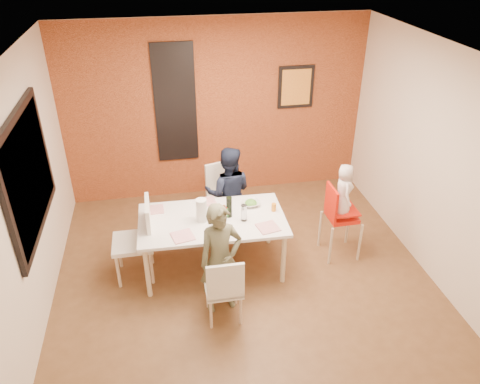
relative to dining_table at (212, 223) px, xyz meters
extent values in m
plane|color=brown|center=(0.34, -0.29, -0.66)|extent=(4.50, 4.50, 0.00)
cube|color=white|center=(0.34, -0.29, 2.04)|extent=(4.50, 4.50, 0.02)
cube|color=beige|center=(0.34, 1.96, 0.69)|extent=(4.50, 0.02, 2.70)
cube|color=beige|center=(0.34, -2.54, 0.69)|extent=(4.50, 0.02, 2.70)
cube|color=beige|center=(-1.91, -0.29, 0.69)|extent=(0.02, 4.50, 2.70)
cube|color=beige|center=(2.59, -0.29, 0.69)|extent=(0.02, 4.50, 2.70)
cube|color=maroon|center=(0.34, 1.94, 0.69)|extent=(4.50, 0.02, 2.70)
cube|color=black|center=(-1.88, -0.09, 0.89)|extent=(0.05, 1.70, 1.30)
cube|color=black|center=(-1.87, -0.09, 0.89)|extent=(0.02, 1.55, 1.15)
cube|color=silver|center=(-0.26, 1.92, 0.84)|extent=(0.55, 0.03, 1.70)
cube|color=black|center=(-0.26, 1.92, 0.84)|extent=(0.60, 0.03, 1.76)
cube|color=black|center=(1.54, 1.92, 0.99)|extent=(0.54, 0.03, 0.64)
cube|color=gold|center=(1.54, 1.90, 0.99)|extent=(0.44, 0.01, 0.54)
cube|color=white|center=(0.00, 0.00, 0.04)|extent=(1.76, 1.01, 0.04)
cylinder|color=beige|center=(-0.80, -0.39, -0.32)|extent=(0.06, 0.06, 0.69)
cylinder|color=beige|center=(-0.78, 0.42, -0.32)|extent=(0.06, 0.06, 0.69)
cylinder|color=beige|center=(0.78, -0.42, -0.32)|extent=(0.06, 0.06, 0.69)
cylinder|color=beige|center=(0.80, 0.39, -0.32)|extent=(0.06, 0.06, 0.69)
cube|color=silver|center=(0.00, -0.86, -0.26)|extent=(0.39, 0.39, 0.04)
cube|color=silver|center=(0.00, -1.03, -0.04)|extent=(0.39, 0.04, 0.44)
cylinder|color=#C1AA8F|center=(0.16, -0.70, -0.47)|extent=(0.03, 0.03, 0.38)
cylinder|color=#C1AA8F|center=(0.16, -1.02, -0.47)|extent=(0.03, 0.03, 0.38)
cylinder|color=#C1AA8F|center=(-0.16, -0.70, -0.47)|extent=(0.03, 0.03, 0.38)
cylinder|color=#C1AA8F|center=(-0.16, -1.02, -0.47)|extent=(0.03, 0.03, 0.38)
cube|color=white|center=(0.31, 0.83, -0.21)|extent=(0.54, 0.54, 0.05)
cube|color=white|center=(0.25, 1.02, 0.04)|extent=(0.43, 0.16, 0.50)
cylinder|color=beige|center=(0.18, 0.61, -0.44)|extent=(0.04, 0.04, 0.43)
cylinder|color=beige|center=(0.08, 0.95, -0.44)|extent=(0.04, 0.04, 0.43)
cylinder|color=beige|center=(0.53, 0.71, -0.44)|extent=(0.04, 0.04, 0.43)
cylinder|color=beige|center=(0.43, 1.05, -0.44)|extent=(0.04, 0.04, 0.43)
cube|color=white|center=(-0.95, 0.02, -0.18)|extent=(0.47, 0.47, 0.05)
cube|color=white|center=(-0.74, 0.02, 0.09)|extent=(0.04, 0.47, 0.54)
cylinder|color=beige|center=(-1.15, 0.22, -0.43)|extent=(0.04, 0.04, 0.46)
cylinder|color=beige|center=(-0.76, 0.22, -0.43)|extent=(0.04, 0.04, 0.46)
cylinder|color=beige|center=(-1.15, -0.17, -0.43)|extent=(0.04, 0.04, 0.46)
cylinder|color=beige|center=(-0.76, -0.17, -0.43)|extent=(0.04, 0.04, 0.46)
cube|color=red|center=(1.65, 0.00, -0.09)|extent=(0.36, 0.36, 0.05)
cube|color=red|center=(1.48, -0.01, 0.14)|extent=(0.04, 0.35, 0.41)
cube|color=red|center=(1.65, 0.00, 0.00)|extent=(0.36, 0.36, 0.02)
cylinder|color=#BBA98B|center=(1.84, -0.20, -0.39)|extent=(0.03, 0.03, 0.54)
cylinder|color=#BBA98B|center=(1.45, -0.20, -0.39)|extent=(0.03, 0.03, 0.54)
cylinder|color=#BBA98B|center=(1.84, 0.19, -0.39)|extent=(0.03, 0.03, 0.54)
cylinder|color=#BBA98B|center=(1.45, 0.19, -0.39)|extent=(0.03, 0.03, 0.54)
imported|color=#5A5A40|center=(0.00, -0.70, 0.00)|extent=(0.53, 0.41, 1.31)
imported|color=black|center=(0.31, 0.67, 0.00)|extent=(0.73, 0.62, 1.32)
imported|color=silver|center=(1.63, 0.00, 0.28)|extent=(0.25, 0.36, 0.70)
cube|color=white|center=(-0.37, -0.30, 0.07)|extent=(0.28, 0.28, 0.01)
cube|color=silver|center=(-0.01, 0.39, 0.07)|extent=(0.24, 0.24, 0.01)
cube|color=white|center=(0.61, -0.31, 0.07)|extent=(0.27, 0.27, 0.01)
cube|color=white|center=(-0.66, 0.32, 0.07)|extent=(0.22, 0.22, 0.01)
imported|color=white|center=(0.06, -0.06, 0.09)|extent=(0.26, 0.26, 0.05)
imported|color=silver|center=(0.52, 0.22, 0.09)|extent=(0.25, 0.25, 0.05)
cylinder|color=black|center=(0.21, 0.01, 0.20)|extent=(0.07, 0.07, 0.26)
cylinder|color=silver|center=(0.02, -0.18, 0.16)|extent=(0.07, 0.07, 0.20)
cylinder|color=silver|center=(0.37, -0.10, 0.17)|extent=(0.07, 0.07, 0.21)
cylinder|color=white|center=(-0.12, -0.02, 0.21)|extent=(0.13, 0.13, 0.29)
cylinder|color=red|center=(0.18, 0.00, 0.14)|extent=(0.04, 0.04, 0.14)
cylinder|color=#2E6E24|center=(0.19, 0.00, 0.13)|extent=(0.04, 0.04, 0.14)
cylinder|color=brown|center=(0.16, 0.06, 0.13)|extent=(0.03, 0.03, 0.13)
cylinder|color=orange|center=(0.76, 0.04, 0.11)|extent=(0.06, 0.06, 0.10)
camera|label=1|loc=(-0.52, -4.63, 3.12)|focal=35.00mm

